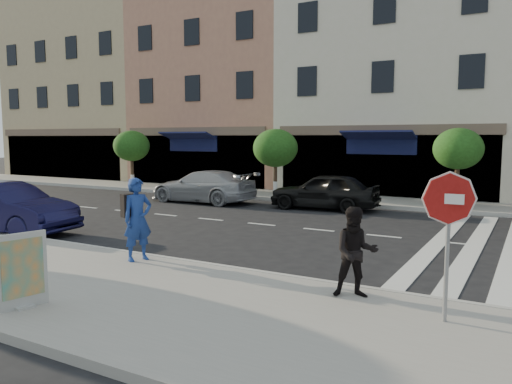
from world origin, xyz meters
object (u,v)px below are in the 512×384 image
(stop_sign, at_px, (449,212))
(car_near_mid, at_px, (5,208))
(photographer, at_px, (138,219))
(walker, at_px, (356,252))
(poster_board, at_px, (22,272))
(car_far_left, at_px, (203,186))
(car_far_mid, at_px, (324,191))

(stop_sign, height_order, car_near_mid, stop_sign)
(stop_sign, relative_size, car_near_mid, 0.49)
(stop_sign, distance_m, photographer, 6.47)
(walker, bearing_deg, photographer, 152.94)
(walker, xyz_separation_m, poster_board, (-4.36, -3.08, -0.18))
(photographer, xyz_separation_m, poster_board, (0.56, -3.20, -0.32))
(walker, relative_size, car_far_left, 0.32)
(walker, height_order, poster_board, walker)
(photographer, bearing_deg, car_far_left, 48.61)
(photographer, xyz_separation_m, car_far_left, (-5.13, 9.60, -0.35))
(car_far_mid, bearing_deg, walker, 20.43)
(car_far_mid, bearing_deg, car_far_left, -87.55)
(stop_sign, bearing_deg, walker, 159.91)
(photographer, bearing_deg, poster_board, -149.62)
(poster_board, height_order, car_far_mid, car_far_mid)
(car_near_mid, relative_size, car_far_left, 0.93)
(photographer, distance_m, car_near_mid, 6.19)
(car_far_left, distance_m, car_far_mid, 5.42)
(stop_sign, relative_size, car_far_left, 0.46)
(stop_sign, relative_size, photographer, 1.22)
(car_far_mid, bearing_deg, stop_sign, 25.85)
(stop_sign, xyz_separation_m, poster_board, (-5.85, -2.62, -1.03))
(walker, xyz_separation_m, car_far_mid, (-4.66, 10.32, -0.19))
(car_far_left, bearing_deg, car_near_mid, -6.23)
(photographer, height_order, car_far_left, photographer)
(walker, height_order, car_near_mid, walker)
(car_far_left, relative_size, car_far_mid, 1.14)
(car_near_mid, bearing_deg, poster_board, -128.75)
(photographer, bearing_deg, walker, -70.91)
(poster_board, bearing_deg, car_far_mid, 104.97)
(poster_board, distance_m, car_far_mid, 13.40)
(car_near_mid, bearing_deg, walker, -102.32)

